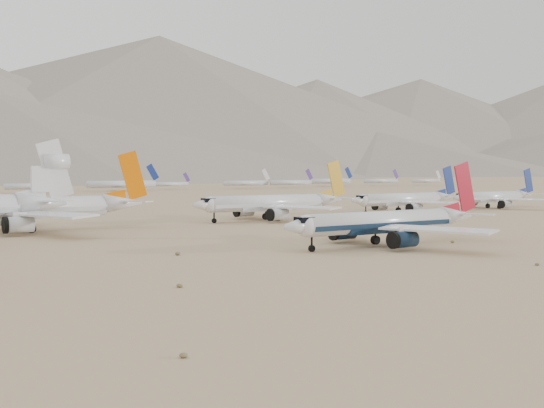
{
  "coord_description": "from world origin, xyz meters",
  "views": [
    {
      "loc": [
        -81.26,
        -92.68,
        15.06
      ],
      "look_at": [
        3.24,
        35.78,
        7.0
      ],
      "focal_mm": 45.0,
      "sensor_mm": 36.0,
      "label": 1
    }
  ],
  "objects": [
    {
      "name": "row2_navy_widebody",
      "position": [
        83.67,
        75.37,
        4.49
      ],
      "size": [
        45.21,
        44.21,
        16.08
      ],
      "color": "silver",
      "rests_on": "ground"
    },
    {
      "name": "distant_storage_row",
      "position": [
        51.2,
        341.04,
        4.37
      ],
      "size": [
        660.0,
        63.6,
        15.99
      ],
      "color": "silver",
      "rests_on": "ground"
    },
    {
      "name": "row2_orange_tail",
      "position": [
        -40.61,
        73.83,
        5.52
      ],
      "size": [
        55.18,
        53.98,
        19.68
      ],
      "color": "silver",
      "rests_on": "ground"
    },
    {
      "name": "foothills",
      "position": [
        526.68,
        1100.0,
        67.15
      ],
      "size": [
        4637.5,
        1395.0,
        155.0
      ],
      "color": "slate",
      "rests_on": "ground"
    },
    {
      "name": "row2_blue_far",
      "position": [
        130.03,
        75.5,
        4.24
      ],
      "size": [
        42.88,
        41.93,
        15.24
      ],
      "color": "silver",
      "rests_on": "ground"
    },
    {
      "name": "ground",
      "position": [
        0.0,
        0.0,
        0.0
      ],
      "size": [
        7000.0,
        7000.0,
        0.0
      ],
      "primitive_type": "plane",
      "color": "#987758",
      "rests_on": "ground"
    },
    {
      "name": "row2_gold_tail",
      "position": [
        27.45,
        71.88,
        4.94
      ],
      "size": [
        49.6,
        48.5,
        17.66
      ],
      "color": "silver",
      "rests_on": "ground"
    },
    {
      "name": "desert_scrub",
      "position": [
        3.63,
        -30.64,
        0.28
      ],
      "size": [
        261.14,
        121.67,
        0.63
      ],
      "color": "brown",
      "rests_on": "ground"
    },
    {
      "name": "main_airliner",
      "position": [
        10.46,
        5.51,
        4.55
      ],
      "size": [
        46.85,
        45.76,
        16.53
      ],
      "color": "silver",
      "rests_on": "ground"
    }
  ]
}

